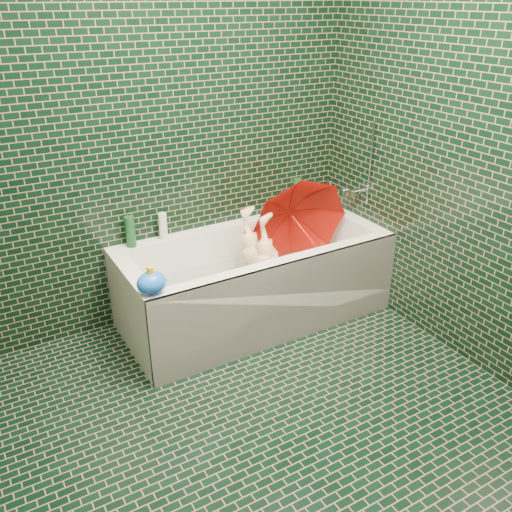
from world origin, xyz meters
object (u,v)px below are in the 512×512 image
child (265,275)px  umbrella (306,234)px  bath_toy (152,282)px  bathtub (255,289)px  rubber_duck (287,206)px

child → umbrella: size_ratio=1.39×
child → bath_toy: bath_toy is taller
child → bath_toy: size_ratio=5.17×
umbrella → bath_toy: size_ratio=3.73×
bathtub → rubber_duck: 0.68m
rubber_duck → bath_toy: size_ratio=0.74×
rubber_duck → bath_toy: bearing=-162.5°
bathtub → child: size_ratio=1.87×
umbrella → rubber_duck: bearing=90.3°
bathtub → bath_toy: (-0.79, -0.29, 0.41)m
child → rubber_duck: bearing=124.3°
rubber_duck → bath_toy: 1.38m
rubber_duck → umbrella: bearing=-112.5°
child → bath_toy: (-0.85, -0.27, 0.31)m
rubber_duck → bathtub: bearing=-152.8°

